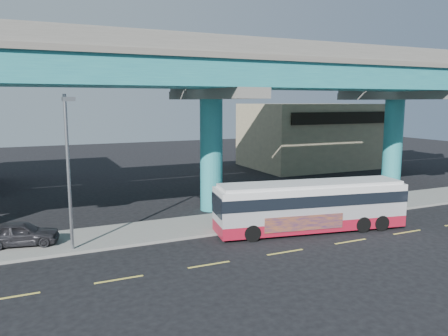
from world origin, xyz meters
name	(u,v)px	position (x,y,z in m)	size (l,w,h in m)	color
ground	(282,250)	(0.00, 0.00, 0.00)	(120.00, 120.00, 0.00)	black
sidewalk	(234,221)	(0.00, 5.50, 0.07)	(70.00, 4.00, 0.15)	gray
lane_markings	(285,252)	(0.00, -0.30, 0.01)	(58.00, 0.12, 0.01)	#D8C64C
viaduct	(210,72)	(0.00, 9.11, 9.14)	(52.00, 12.40, 11.70)	teal
building_beige	(311,135)	(18.00, 22.98, 3.51)	(14.00, 10.23, 7.00)	tan
transit_bus	(311,204)	(3.22, 2.19, 1.53)	(11.11, 4.13, 2.79)	maroon
parked_car	(21,233)	(-11.67, 5.62, 0.76)	(3.77, 2.09, 1.21)	#2A292E
street_lamp	(68,151)	(-9.41, 3.45, 5.01)	(0.50, 2.44, 7.44)	gray
stop_sign	(294,192)	(3.36, 4.18, 1.85)	(0.67, 0.31, 2.38)	gray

